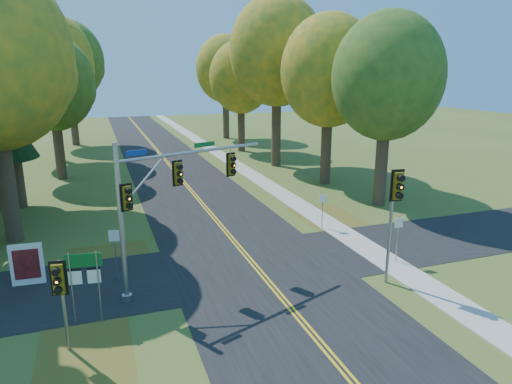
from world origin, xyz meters
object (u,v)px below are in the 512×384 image
object	(u,v)px
route_sign_cluster	(84,273)
info_kiosk	(27,265)
traffic_mast	(161,195)
east_signal_pole	(395,198)

from	to	relation	value
route_sign_cluster	info_kiosk	size ratio (longest dim) A/B	1.50
info_kiosk	route_sign_cluster	bearing A→B (deg)	-56.44
traffic_mast	route_sign_cluster	distance (m)	4.17
east_signal_pole	route_sign_cluster	xyz separation A→B (m)	(-12.20, 1.03, -1.91)
east_signal_pole	info_kiosk	size ratio (longest dim) A/B	2.77
traffic_mast	east_signal_pole	bearing A→B (deg)	-38.26
traffic_mast	info_kiosk	xyz separation A→B (m)	(-5.51, 2.34, -3.20)
route_sign_cluster	info_kiosk	world-z (taller)	route_sign_cluster
east_signal_pole	info_kiosk	xyz separation A→B (m)	(-14.63, 5.16, -2.94)
east_signal_pole	info_kiosk	bearing A→B (deg)	165.17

